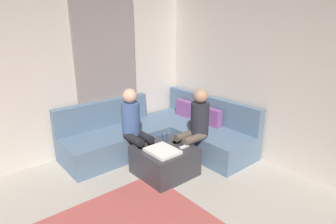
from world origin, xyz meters
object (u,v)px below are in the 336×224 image
Objects in this scene: person_on_couch_side at (134,125)px; sectional_couch at (162,134)px; person_on_couch_back at (195,124)px; ottoman at (165,161)px; coffee_mug at (165,137)px; game_remote at (184,147)px.

sectional_couch is at bearing -167.32° from person_on_couch_side.
person_on_couch_back is at bearing 4.31° from sectional_couch.
person_on_couch_side reaches higher than sectional_couch.
sectional_couch reaches higher than ottoman.
person_on_couch_side is at bearing -77.32° from sectional_couch.
ottoman is 0.63× the size of person_on_couch_back.
person_on_couch_side is at bearing -131.49° from coffee_mug.
person_on_couch_back is at bearing 140.65° from person_on_couch_side.
ottoman is 0.71m from person_on_couch_side.
sectional_couch is 0.77m from person_on_couch_side.
coffee_mug is (-0.22, 0.18, 0.26)m from ottoman.
coffee_mug is 0.08× the size of person_on_couch_back.
coffee_mug is at bearing -35.13° from sectional_couch.
person_on_couch_back reaches higher than coffee_mug.
person_on_couch_back reaches higher than game_remote.
person_on_couch_side is (0.15, -0.66, 0.38)m from sectional_couch.
coffee_mug is 0.40m from game_remote.
game_remote is (0.85, -0.28, 0.15)m from sectional_couch.
person_on_couch_side is (-0.70, -0.38, 0.23)m from game_remote.
sectional_couch is 17.00× the size of game_remote.
person_on_couch_back is 1.00× the size of person_on_couch_side.
person_on_couch_back is (0.28, 0.37, 0.19)m from coffee_mug.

